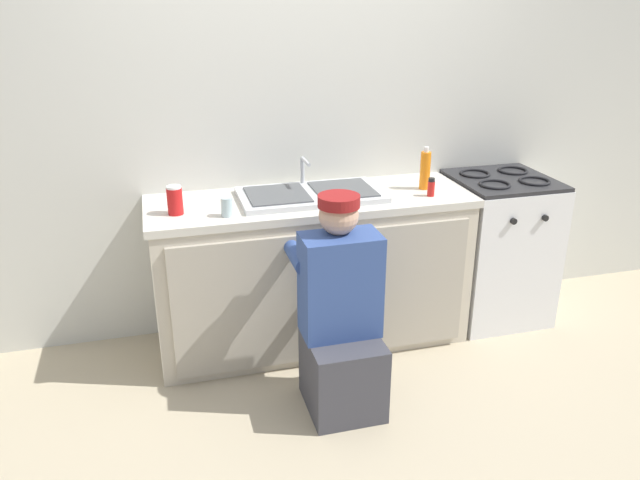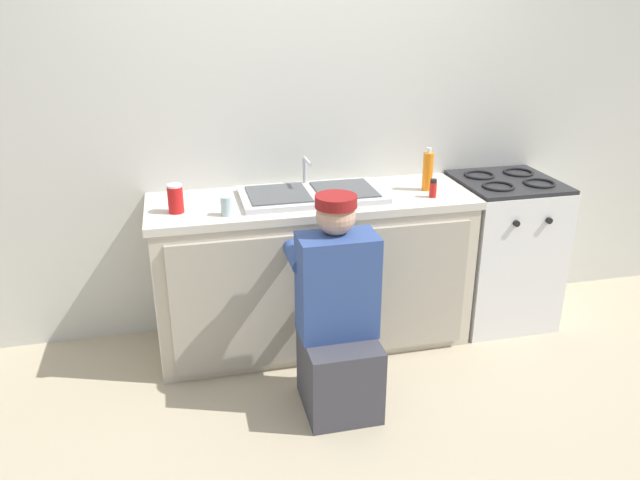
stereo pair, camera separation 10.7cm
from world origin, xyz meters
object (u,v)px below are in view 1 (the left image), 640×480
object	(u,v)px
spice_bottle_red	(431,187)
soap_bottle_orange	(425,170)
sink_double_basin	(311,194)
stove_range	(496,247)
plumber_person	(341,323)
water_glass	(227,207)
soda_cup_red	(175,200)

from	to	relation	value
spice_bottle_red	soap_bottle_orange	size ratio (longest dim) A/B	0.42
sink_double_basin	stove_range	xyz separation A→B (m)	(1.22, -0.00, -0.46)
plumber_person	water_glass	distance (m)	0.83
plumber_person	spice_bottle_red	world-z (taller)	plumber_person
sink_double_basin	stove_range	distance (m)	1.30
sink_double_basin	soap_bottle_orange	xyz separation A→B (m)	(0.68, -0.02, 0.09)
water_glass	soap_bottle_orange	size ratio (longest dim) A/B	0.40
soap_bottle_orange	spice_bottle_red	bearing A→B (deg)	-98.47
soda_cup_red	plumber_person	bearing A→B (deg)	-38.40
sink_double_basin	plumber_person	distance (m)	0.81
water_glass	stove_range	bearing A→B (deg)	6.27
soda_cup_red	stove_range	bearing A→B (deg)	2.44
plumber_person	spice_bottle_red	xyz separation A→B (m)	(0.68, 0.51, 0.49)
stove_range	spice_bottle_red	world-z (taller)	spice_bottle_red
sink_double_basin	soda_cup_red	distance (m)	0.75
plumber_person	soap_bottle_orange	size ratio (longest dim) A/B	4.42
spice_bottle_red	water_glass	distance (m)	1.16
stove_range	water_glass	world-z (taller)	water_glass
soda_cup_red	water_glass	xyz separation A→B (m)	(0.25, -0.10, -0.03)
plumber_person	soap_bottle_orange	world-z (taller)	soap_bottle_orange
sink_double_basin	water_glass	bearing A→B (deg)	-158.93
soda_cup_red	water_glass	bearing A→B (deg)	-22.36
plumber_person	soap_bottle_orange	xyz separation A→B (m)	(0.70, 0.65, 0.56)
spice_bottle_red	soap_bottle_orange	bearing A→B (deg)	81.53
stove_range	plumber_person	bearing A→B (deg)	-151.87
sink_double_basin	plumber_person	xyz separation A→B (m)	(-0.02, -0.66, -0.46)
soda_cup_red	water_glass	distance (m)	0.27
water_glass	spice_bottle_red	bearing A→B (deg)	1.74
stove_range	spice_bottle_red	xyz separation A→B (m)	(-0.55, -0.15, 0.49)
stove_range	spice_bottle_red	distance (m)	0.76
spice_bottle_red	water_glass	world-z (taller)	spice_bottle_red
sink_double_basin	soda_cup_red	bearing A→B (deg)	-173.44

